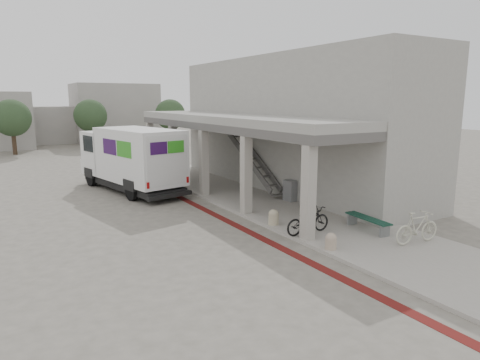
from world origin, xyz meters
TOP-DOWN VIEW (x-y plane):
  - ground at (0.00, 0.00)m, footprint 120.00×120.00m
  - bike_lane_stripe at (1.00, 2.00)m, footprint 0.35×40.00m
  - sidewalk at (4.00, 0.00)m, footprint 4.40×28.00m
  - transit_building at (6.83, 4.50)m, footprint 7.60×17.00m
  - distant_backdrop at (-2.84, 35.89)m, footprint 28.00×10.00m
  - tree_left at (-5.00, 28.00)m, footprint 3.20×3.20m
  - tree_mid at (2.00, 30.00)m, footprint 3.20×3.20m
  - tree_right at (10.00, 29.00)m, footprint 3.20×3.20m
  - fedex_truck at (-0.59, 7.81)m, footprint 3.81×8.11m
  - bench at (4.61, -3.84)m, footprint 0.59×2.03m
  - bollard_near at (2.10, -4.67)m, footprint 0.36×0.36m
  - bollard_far at (2.10, -1.51)m, footprint 0.39×0.39m
  - utility_cabinet at (5.00, 1.28)m, footprint 0.50×0.63m
  - bicycle_black at (2.50, -3.04)m, footprint 1.85×0.66m
  - bicycle_cream at (4.92, -5.67)m, footprint 1.84×0.70m

SIDE VIEW (x-z plane):
  - ground at x=0.00m, z-range 0.00..0.00m
  - bike_lane_stripe at x=1.00m, z-range 0.00..0.01m
  - sidewalk at x=4.00m, z-range 0.00..0.12m
  - bollard_near at x=2.10m, z-range 0.12..0.66m
  - bollard_far at x=2.10m, z-range 0.12..0.71m
  - bench at x=4.61m, z-range 0.22..0.69m
  - bicycle_black at x=2.50m, z-range 0.12..1.09m
  - utility_cabinet at x=5.00m, z-range 0.12..1.09m
  - bicycle_cream at x=4.92m, z-range 0.12..1.20m
  - fedex_truck at x=-0.59m, z-range 0.11..3.44m
  - distant_backdrop at x=-2.84m, z-range -0.55..5.95m
  - tree_left at x=-5.00m, z-range 0.78..5.58m
  - tree_mid at x=2.00m, z-range 0.78..5.58m
  - tree_right at x=10.00m, z-range 0.78..5.58m
  - transit_building at x=6.83m, z-range -0.10..6.90m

